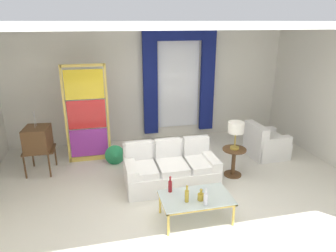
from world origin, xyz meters
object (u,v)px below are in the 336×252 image
couch_white_long (170,169)px  bottle_ruby_flask (170,186)px  coffee_table (196,199)px  peacock_figurine (115,156)px  bottle_crystal_tall (201,196)px  armchair_white (265,144)px  table_lamp_brass (236,129)px  bottle_amber_squat (206,198)px  stained_glass_divider (87,116)px  round_side_table (234,160)px  bottle_blue_decanter (187,195)px  vintage_tv (38,140)px

couch_white_long → bottle_ruby_flask: 1.05m
coffee_table → bottle_ruby_flask: 0.46m
couch_white_long → peacock_figurine: (-0.99, 1.03, -0.08)m
bottle_crystal_tall → armchair_white: 3.12m
coffee_table → bottle_crystal_tall: bearing=-66.4°
coffee_table → table_lamp_brass: 1.87m
bottle_ruby_flask → armchair_white: armchair_white is taller
bottle_amber_squat → stained_glass_divider: (-1.72, 2.93, 0.53)m
peacock_figurine → round_side_table: size_ratio=1.01×
bottle_blue_decanter → stained_glass_divider: size_ratio=0.13×
couch_white_long → bottle_ruby_flask: bearing=-103.6°
bottle_crystal_tall → peacock_figurine: 2.66m
coffee_table → round_side_table: bearing=45.6°
stained_glass_divider → table_lamp_brass: size_ratio=3.86×
table_lamp_brass → stained_glass_divider: bearing=153.5°
bottle_ruby_flask → armchair_white: bearing=32.6°
coffee_table → bottle_blue_decanter: (-0.18, -0.10, 0.15)m
coffee_table → bottle_blue_decanter: bearing=-151.6°
bottle_blue_decanter → bottle_ruby_flask: size_ratio=1.02×
coffee_table → table_lamp_brass: size_ratio=1.97×
bottle_crystal_tall → bottle_ruby_flask: size_ratio=0.70×
bottle_crystal_tall → bottle_ruby_flask: 0.54m
couch_white_long → bottle_amber_squat: couch_white_long is taller
bottle_ruby_flask → vintage_tv: vintage_tv is taller
vintage_tv → bottle_ruby_flask: bearing=-42.3°
stained_glass_divider → round_side_table: bearing=-26.5°
coffee_table → bottle_crystal_tall: bottle_crystal_tall is taller
couch_white_long → coffee_table: couch_white_long is taller
round_side_table → bottle_amber_squat: bearing=-127.7°
round_side_table → table_lamp_brass: (0.00, 0.00, 0.67)m
peacock_figurine → table_lamp_brass: size_ratio=1.05×
couch_white_long → bottle_ruby_flask: (-0.24, -1.00, 0.22)m
bottle_crystal_tall → bottle_amber_squat: size_ratio=0.68×
bottle_ruby_flask → round_side_table: (1.59, 1.00, -0.16)m
round_side_table → couch_white_long: bearing=-179.7°
couch_white_long → table_lamp_brass: (1.35, 0.01, 0.72)m
stained_glass_divider → round_side_table: (2.88, -1.43, -0.70)m
bottle_ruby_flask → table_lamp_brass: size_ratio=0.49×
stained_glass_divider → vintage_tv: bearing=-161.4°
bottle_blue_decanter → bottle_amber_squat: size_ratio=0.99×
bottle_blue_decanter → stained_glass_divider: (-1.47, 2.78, 0.53)m
bottle_ruby_flask → coffee_table: bearing=-34.2°
table_lamp_brass → couch_white_long: bearing=-179.7°
coffee_table → bottle_amber_squat: size_ratio=3.91×
peacock_figurine → round_side_table: (2.34, -1.03, 0.14)m
coffee_table → table_lamp_brass: table_lamp_brass is taller
armchair_white → vintage_tv: bearing=175.9°
bottle_crystal_tall → peacock_figurine: size_ratio=0.33×
round_side_table → bottle_ruby_flask: bearing=-147.7°
stained_glass_divider → peacock_figurine: (0.54, -0.41, -0.84)m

